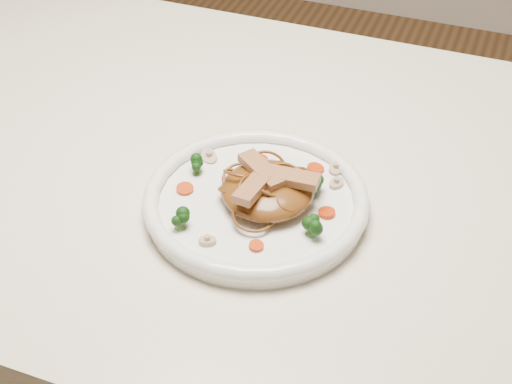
% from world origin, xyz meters
% --- Properties ---
extents(table, '(1.20, 0.80, 0.75)m').
position_xyz_m(table, '(0.00, 0.00, 0.65)').
color(table, beige).
rests_on(table, ground).
extents(plate, '(0.35, 0.35, 0.02)m').
position_xyz_m(plate, '(0.09, -0.09, 0.76)').
color(plate, white).
rests_on(plate, table).
extents(noodle_mound, '(0.13, 0.13, 0.04)m').
position_xyz_m(noodle_mound, '(0.10, -0.08, 0.78)').
color(noodle_mound, brown).
rests_on(noodle_mound, plate).
extents(chicken_a, '(0.07, 0.03, 0.01)m').
position_xyz_m(chicken_a, '(0.12, -0.08, 0.80)').
color(chicken_a, '#A1724C').
rests_on(chicken_a, noodle_mound).
extents(chicken_b, '(0.07, 0.06, 0.01)m').
position_xyz_m(chicken_b, '(0.09, -0.07, 0.80)').
color(chicken_b, '#A1724C').
rests_on(chicken_b, noodle_mound).
extents(chicken_c, '(0.03, 0.08, 0.01)m').
position_xyz_m(chicken_c, '(0.09, -0.10, 0.80)').
color(chicken_c, '#A1724C').
rests_on(chicken_c, noodle_mound).
extents(broccoli_0, '(0.04, 0.04, 0.03)m').
position_xyz_m(broccoli_0, '(0.15, -0.05, 0.78)').
color(broccoli_0, '#0E380B').
rests_on(broccoli_0, plate).
extents(broccoli_1, '(0.03, 0.03, 0.03)m').
position_xyz_m(broccoli_1, '(-0.00, -0.06, 0.78)').
color(broccoli_1, '#0E380B').
rests_on(broccoli_1, plate).
extents(broccoli_2, '(0.03, 0.03, 0.03)m').
position_xyz_m(broccoli_2, '(0.02, -0.17, 0.78)').
color(broccoli_2, '#0E380B').
rests_on(broccoli_2, plate).
extents(broccoli_3, '(0.03, 0.03, 0.03)m').
position_xyz_m(broccoli_3, '(0.17, -0.12, 0.78)').
color(broccoli_3, '#0E380B').
rests_on(broccoli_3, plate).
extents(carrot_0, '(0.03, 0.03, 0.00)m').
position_xyz_m(carrot_0, '(0.14, -0.00, 0.77)').
color(carrot_0, '#B32F06').
rests_on(carrot_0, plate).
extents(carrot_1, '(0.03, 0.03, 0.00)m').
position_xyz_m(carrot_1, '(-0.00, -0.10, 0.77)').
color(carrot_1, '#B32F06').
rests_on(carrot_1, plate).
extents(carrot_2, '(0.03, 0.03, 0.00)m').
position_xyz_m(carrot_2, '(0.18, -0.08, 0.77)').
color(carrot_2, '#B32F06').
rests_on(carrot_2, plate).
extents(carrot_3, '(0.03, 0.03, 0.00)m').
position_xyz_m(carrot_3, '(0.06, -0.01, 0.77)').
color(carrot_3, '#B32F06').
rests_on(carrot_3, plate).
extents(carrot_4, '(0.02, 0.02, 0.00)m').
position_xyz_m(carrot_4, '(0.12, -0.17, 0.77)').
color(carrot_4, '#B32F06').
rests_on(carrot_4, plate).
extents(mushroom_0, '(0.03, 0.03, 0.01)m').
position_xyz_m(mushroom_0, '(0.06, -0.18, 0.77)').
color(mushroom_0, beige).
rests_on(mushroom_0, plate).
extents(mushroom_1, '(0.03, 0.03, 0.01)m').
position_xyz_m(mushroom_1, '(0.17, -0.02, 0.77)').
color(mushroom_1, beige).
rests_on(mushroom_1, plate).
extents(mushroom_2, '(0.04, 0.04, 0.01)m').
position_xyz_m(mushroom_2, '(-0.00, -0.03, 0.77)').
color(mushroom_2, beige).
rests_on(mushroom_2, plate).
extents(mushroom_3, '(0.03, 0.03, 0.01)m').
position_xyz_m(mushroom_3, '(0.16, 0.01, 0.77)').
color(mushroom_3, beige).
rests_on(mushroom_3, plate).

